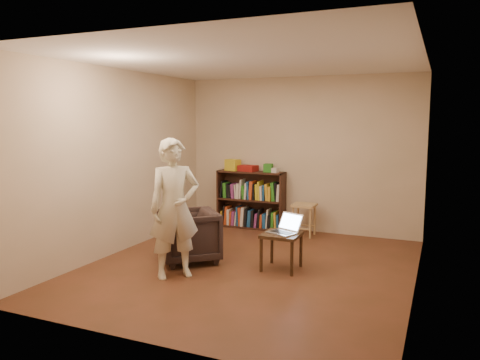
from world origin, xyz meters
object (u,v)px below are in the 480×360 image
at_px(laptop, 285,228).
at_px(person, 174,208).
at_px(bookshelf, 251,203).
at_px(armchair, 188,236).
at_px(stool, 304,210).
at_px(side_table, 282,239).

xyz_separation_m(laptop, person, (-1.12, -0.81, 0.31)).
xyz_separation_m(bookshelf, laptop, (1.26, -1.95, 0.08)).
bearing_deg(person, bookshelf, 46.93).
relative_size(bookshelf, person, 0.72).
distance_m(armchair, person, 0.80).
distance_m(stool, armchair, 2.22).
height_order(armchair, laptop, laptop).
bearing_deg(laptop, person, -120.59).
bearing_deg(side_table, person, -144.89).
bearing_deg(bookshelf, stool, -11.11).
relative_size(stool, armchair, 0.69).
height_order(side_table, person, person).
bearing_deg(side_table, bookshelf, 121.55).
bearing_deg(laptop, stool, 121.44).
relative_size(stool, person, 0.31).
bearing_deg(side_table, stool, 96.78).
bearing_deg(armchair, bookshelf, 137.38).
xyz_separation_m(armchair, side_table, (1.26, 0.16, 0.04)).
bearing_deg(stool, laptop, -82.01).
distance_m(stool, person, 2.74).
bearing_deg(person, laptop, -9.92).
height_order(armchair, person, person).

